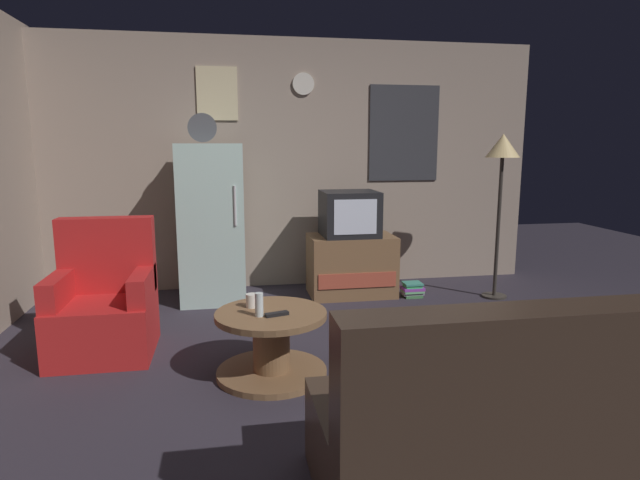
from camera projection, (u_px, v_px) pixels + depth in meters
The scene contains 13 objects.
ground_plane at pixel (340, 378), 3.44m from camera, with size 12.00×12.00×0.00m, color #2D2833.
wall_with_art at pixel (293, 165), 5.59m from camera, with size 5.20×0.12×2.55m.
fridge at pixel (212, 223), 5.06m from camera, with size 0.60×0.62×1.77m.
tv_stand at pixel (351, 265), 5.32m from camera, with size 0.84×0.53×0.60m.
crt_tv at pixel (349, 214), 5.22m from camera, with size 0.54×0.51×0.44m.
standing_lamp at pixel (502, 159), 5.04m from camera, with size 0.32×0.32×1.59m.
coffee_table at pixel (271, 344), 3.45m from camera, with size 0.72×0.72×0.43m.
wine_glass at pixel (259, 305), 3.31m from camera, with size 0.05×0.05×0.15m, color silver.
mug_ceramic_white at pixel (252, 301), 3.50m from camera, with size 0.08×0.08×0.09m, color silver.
remote_control at pixel (277, 314), 3.33m from camera, with size 0.15×0.04×0.02m, color black.
armchair at pixel (105, 307), 3.84m from camera, with size 0.68×0.68×0.96m.
couch at pixel (522, 430), 2.23m from camera, with size 1.70×0.80×0.92m.
book_stack at pixel (412, 290), 5.28m from camera, with size 0.21×0.17×0.14m.
Camera 1 is at (-0.68, -3.15, 1.49)m, focal length 29.88 mm.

